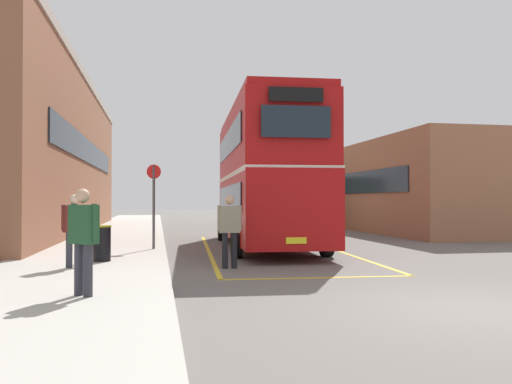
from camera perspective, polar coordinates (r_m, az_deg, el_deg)
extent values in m
plane|color=#66605B|center=(21.97, 1.79, -5.15)|extent=(135.60, 135.60, 0.00)
cube|color=#B2ADA3|center=(23.90, -14.96, -4.61)|extent=(4.00, 57.60, 0.14)
cube|color=brown|center=(27.67, -24.96, 3.32)|extent=(6.88, 25.78, 7.25)
cube|color=#232D38|center=(27.06, -17.79, 4.14)|extent=(0.06, 19.59, 1.10)
cube|color=#A89E8E|center=(28.20, -24.91, 11.05)|extent=(7.00, 25.90, 0.36)
cube|color=#9E6647|center=(28.92, 18.37, 0.48)|extent=(7.64, 13.97, 4.60)
cube|color=#232D38|center=(27.26, 11.29, 1.02)|extent=(0.06, 10.62, 1.10)
cylinder|color=black|center=(21.09, -3.78, -3.97)|extent=(0.34, 1.01, 1.00)
cylinder|color=black|center=(21.42, 3.22, -3.92)|extent=(0.34, 1.01, 1.00)
cylinder|color=black|center=(14.76, -2.15, -5.31)|extent=(0.34, 1.01, 1.00)
cylinder|color=black|center=(15.23, 7.72, -5.16)|extent=(0.34, 1.01, 1.00)
cube|color=#A80F0F|center=(18.04, 1.03, -1.64)|extent=(3.10, 10.39, 2.10)
cube|color=#A80F0F|center=(18.13, 1.03, 5.01)|extent=(3.09, 10.18, 2.10)
cube|color=#A80F0F|center=(18.28, 1.03, 8.60)|extent=(2.98, 10.07, 0.20)
cube|color=silver|center=(18.05, 1.03, 1.69)|extent=(3.12, 10.29, 0.14)
cube|color=#19232D|center=(17.89, -3.05, -0.68)|extent=(0.50, 8.40, 0.84)
cube|color=#19232D|center=(18.00, -3.04, 5.38)|extent=(0.50, 8.40, 0.84)
cube|color=#19232D|center=(18.27, 5.02, -0.69)|extent=(0.50, 8.40, 0.84)
cube|color=#19232D|center=(18.38, 5.01, 5.25)|extent=(0.50, 8.40, 0.84)
cube|color=#19232D|center=(13.11, 4.42, 7.72)|extent=(1.77, 0.14, 0.80)
cube|color=black|center=(13.23, 4.42, 10.63)|extent=(1.39, 0.12, 0.36)
cube|color=#19232D|center=(23.14, -0.88, -0.48)|extent=(2.02, 0.15, 1.00)
cube|color=yellow|center=(13.01, 4.44, -5.34)|extent=(0.52, 0.06, 0.16)
cylinder|color=black|center=(35.82, -0.39, -2.76)|extent=(0.37, 0.94, 0.92)
cylinder|color=black|center=(36.64, 3.36, -2.71)|extent=(0.37, 0.94, 0.92)
cylinder|color=black|center=(30.92, 2.44, -3.06)|extent=(0.37, 0.94, 0.92)
cylinder|color=black|center=(31.86, 6.69, -2.99)|extent=(0.37, 0.94, 0.92)
cube|color=#1E512D|center=(33.75, 2.94, -0.94)|extent=(3.43, 8.85, 2.60)
cube|color=silver|center=(33.78, 2.94, 1.37)|extent=(3.25, 8.49, 0.12)
cube|color=#19232D|center=(33.34, 0.95, -0.34)|extent=(0.85, 6.85, 0.96)
cube|color=#19232D|center=(34.21, 4.88, -0.35)|extent=(0.85, 6.85, 0.96)
cube|color=#19232D|center=(37.84, 0.64, -0.47)|extent=(1.94, 0.27, 1.10)
cylinder|color=black|center=(12.55, -2.41, -6.43)|extent=(0.14, 0.14, 0.85)
cylinder|color=black|center=(12.53, -3.43, -6.44)|extent=(0.14, 0.14, 0.85)
cube|color=gray|center=(12.49, -2.91, -3.02)|extent=(0.50, 0.23, 0.64)
cylinder|color=gray|center=(12.52, -1.78, -2.87)|extent=(0.09, 0.09, 0.61)
cylinder|color=gray|center=(12.46, -4.05, -2.87)|extent=(0.09, 0.09, 0.61)
sphere|color=tan|center=(12.46, -2.90, -0.88)|extent=(0.23, 0.23, 0.23)
cylinder|color=#2D2D38|center=(12.30, -18.88, -5.99)|extent=(0.14, 0.14, 0.79)
cylinder|color=#2D2D38|center=(12.25, -19.82, -6.01)|extent=(0.14, 0.14, 0.79)
cube|color=#591E19|center=(12.23, -19.34, -2.78)|extent=(0.51, 0.39, 0.59)
cylinder|color=#591E19|center=(12.30, -18.30, -2.64)|extent=(0.09, 0.09, 0.56)
cylinder|color=#591E19|center=(12.17, -20.38, -2.64)|extent=(0.09, 0.09, 0.56)
sphere|color=beige|center=(12.21, -19.30, -0.75)|extent=(0.21, 0.21, 0.21)
cylinder|color=#2D2D38|center=(8.55, -17.95, -8.19)|extent=(0.14, 0.14, 0.82)
cylinder|color=#2D2D38|center=(8.72, -18.87, -8.05)|extent=(0.14, 0.14, 0.82)
cube|color=#1E4728|center=(8.57, -18.39, -3.38)|extent=(0.50, 0.48, 0.61)
cylinder|color=#1E4728|center=(8.39, -17.34, -3.23)|extent=(0.09, 0.09, 0.58)
cylinder|color=#1E4728|center=(8.75, -19.39, -3.12)|extent=(0.09, 0.09, 0.58)
sphere|color=tan|center=(8.55, -18.48, -0.39)|extent=(0.22, 0.22, 0.22)
cylinder|color=black|center=(13.31, -16.55, -5.51)|extent=(0.42, 0.42, 0.84)
cylinder|color=olive|center=(13.28, -16.54, -3.62)|extent=(0.45, 0.45, 0.04)
cylinder|color=#4C4C51|center=(16.25, -11.17, -1.65)|extent=(0.08, 0.08, 2.55)
cylinder|color=red|center=(16.27, -11.15, 2.21)|extent=(0.43, 0.15, 0.44)
cube|color=gold|center=(16.90, -5.23, -6.43)|extent=(0.80, 12.25, 0.01)
cube|color=gold|center=(17.56, 8.44, -6.21)|extent=(0.80, 12.25, 0.01)
cube|color=gold|center=(11.15, 6.90, -9.32)|extent=(4.25, 0.36, 0.01)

